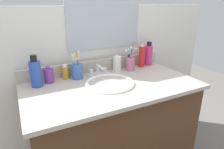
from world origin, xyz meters
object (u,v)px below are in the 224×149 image
at_px(bottle_lotion_white, 117,63).
at_px(cup_blue_plastic, 77,71).
at_px(bottle_cream_purple, 49,75).
at_px(bottle_spray_red, 142,56).
at_px(bottle_shampoo_blue, 36,73).
at_px(bottle_oil_amber, 65,72).
at_px(faucet, 98,71).
at_px(bottle_gel_clear, 129,62).
at_px(bottle_soap_pink, 149,54).
at_px(cup_pink, 130,63).

distance_m(bottle_lotion_white, cup_blue_plastic, 0.34).
distance_m(bottle_cream_purple, bottle_spray_red, 0.75).
distance_m(bottle_shampoo_blue, bottle_oil_amber, 0.21).
bearing_deg(faucet, bottle_oil_amber, 169.93).
relative_size(bottle_lotion_white, bottle_gel_clear, 1.26).
height_order(bottle_cream_purple, bottle_spray_red, bottle_spray_red).
bearing_deg(faucet, cup_blue_plastic, 177.88).
bearing_deg(faucet, bottle_gel_clear, 10.56).
bearing_deg(bottle_cream_purple, bottle_soap_pink, 2.04).
bearing_deg(bottle_soap_pink, faucet, -174.55).
relative_size(bottle_shampoo_blue, bottle_cream_purple, 1.83).
height_order(bottle_lotion_white, bottle_oil_amber, bottle_lotion_white).
xyz_separation_m(bottle_cream_purple, bottle_oil_amber, (0.12, 0.02, -0.00)).
xyz_separation_m(bottle_lotion_white, bottle_oil_amber, (-0.41, 0.01, -0.01)).
xyz_separation_m(faucet, cup_blue_plastic, (-0.16, 0.01, 0.03)).
bearing_deg(bottle_gel_clear, bottle_cream_purple, -176.51).
height_order(bottle_spray_red, cup_pink, bottle_spray_red).
bearing_deg(faucet, bottle_cream_purple, 177.29).
relative_size(bottle_spray_red, cup_pink, 1.05).
bearing_deg(faucet, bottle_shampoo_blue, -178.16).
bearing_deg(cup_pink, cup_blue_plastic, 177.44).
relative_size(faucet, bottle_lotion_white, 1.20).
distance_m(bottle_shampoo_blue, cup_pink, 0.71).
height_order(bottle_soap_pink, cup_blue_plastic, cup_blue_plastic).
relative_size(bottle_spray_red, cup_blue_plastic, 1.03).
relative_size(faucet, bottle_soap_pink, 0.81).
distance_m(bottle_lotion_white, bottle_gel_clear, 0.13).
height_order(bottle_gel_clear, cup_blue_plastic, cup_blue_plastic).
relative_size(bottle_shampoo_blue, bottle_oil_amber, 2.02).
height_order(bottle_gel_clear, cup_pink, cup_pink).
xyz_separation_m(bottle_oil_amber, bottle_spray_red, (0.64, -0.02, 0.04)).
relative_size(faucet, cup_pink, 0.82).
bearing_deg(bottle_spray_red, bottle_cream_purple, -179.73).
xyz_separation_m(bottle_oil_amber, bottle_soap_pink, (0.72, 0.01, 0.04)).
relative_size(bottle_lotion_white, bottle_spray_red, 0.65).
distance_m(bottle_shampoo_blue, bottle_spray_red, 0.84).
bearing_deg(bottle_cream_purple, faucet, -2.71).
bearing_deg(cup_pink, bottle_lotion_white, 152.62).
height_order(bottle_lotion_white, bottle_cream_purple, bottle_lotion_white).
bearing_deg(cup_blue_plastic, bottle_lotion_white, 4.93).
xyz_separation_m(bottle_cream_purple, bottle_soap_pink, (0.84, 0.03, 0.04)).
height_order(bottle_soap_pink, cup_pink, bottle_soap_pink).
distance_m(bottle_cream_purple, cup_pink, 0.62).
bearing_deg(bottle_cream_purple, bottle_oil_amber, 11.92).
distance_m(bottle_shampoo_blue, bottle_cream_purple, 0.10).
bearing_deg(bottle_lotion_white, bottle_gel_clear, 9.67).
xyz_separation_m(bottle_soap_pink, cup_pink, (-0.22, -0.06, -0.03)).
bearing_deg(bottle_gel_clear, faucet, -169.44).
xyz_separation_m(faucet, bottle_shampoo_blue, (-0.44, -0.01, 0.06)).
distance_m(bottle_spray_red, cup_pink, 0.14).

